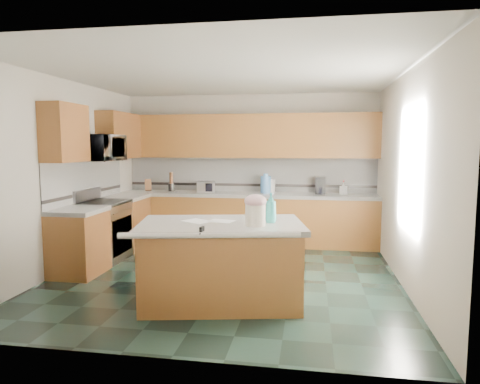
% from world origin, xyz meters
% --- Properties ---
extents(floor, '(4.60, 4.60, 0.00)m').
position_xyz_m(floor, '(0.00, 0.00, 0.00)').
color(floor, black).
rests_on(floor, ground).
extents(ceiling, '(4.60, 4.60, 0.00)m').
position_xyz_m(ceiling, '(0.00, 0.00, 2.70)').
color(ceiling, white).
rests_on(ceiling, ground).
extents(wall_back, '(4.60, 0.04, 2.70)m').
position_xyz_m(wall_back, '(0.00, 2.32, 1.35)').
color(wall_back, beige).
rests_on(wall_back, ground).
extents(wall_front, '(4.60, 0.04, 2.70)m').
position_xyz_m(wall_front, '(0.00, -2.32, 1.35)').
color(wall_front, beige).
rests_on(wall_front, ground).
extents(wall_left, '(0.04, 4.60, 2.70)m').
position_xyz_m(wall_left, '(-2.32, 0.00, 1.35)').
color(wall_left, beige).
rests_on(wall_left, ground).
extents(wall_right, '(0.04, 4.60, 2.70)m').
position_xyz_m(wall_right, '(2.32, 0.00, 1.35)').
color(wall_right, beige).
rests_on(wall_right, ground).
extents(back_base_cab, '(4.60, 0.60, 0.86)m').
position_xyz_m(back_base_cab, '(0.00, 2.00, 0.43)').
color(back_base_cab, '#522D15').
rests_on(back_base_cab, ground).
extents(back_countertop, '(4.60, 0.64, 0.06)m').
position_xyz_m(back_countertop, '(0.00, 2.00, 0.89)').
color(back_countertop, white).
rests_on(back_countertop, back_base_cab).
extents(back_upper_cab, '(4.60, 0.33, 0.78)m').
position_xyz_m(back_upper_cab, '(0.00, 2.13, 1.94)').
color(back_upper_cab, '#522D15').
rests_on(back_upper_cab, wall_back).
extents(back_backsplash, '(4.60, 0.02, 0.63)m').
position_xyz_m(back_backsplash, '(0.00, 2.29, 1.24)').
color(back_backsplash, silver).
rests_on(back_backsplash, back_countertop).
extents(back_accent_band, '(4.60, 0.01, 0.05)m').
position_xyz_m(back_accent_band, '(0.00, 2.28, 1.04)').
color(back_accent_band, black).
rests_on(back_accent_band, back_countertop).
extents(left_base_cab_rear, '(0.60, 0.82, 0.86)m').
position_xyz_m(left_base_cab_rear, '(-2.00, 1.29, 0.43)').
color(left_base_cab_rear, '#522D15').
rests_on(left_base_cab_rear, ground).
extents(left_counter_rear, '(0.64, 0.82, 0.06)m').
position_xyz_m(left_counter_rear, '(-2.00, 1.29, 0.89)').
color(left_counter_rear, white).
rests_on(left_counter_rear, left_base_cab_rear).
extents(left_base_cab_front, '(0.60, 0.72, 0.86)m').
position_xyz_m(left_base_cab_front, '(-2.00, -0.24, 0.43)').
color(left_base_cab_front, '#522D15').
rests_on(left_base_cab_front, ground).
extents(left_counter_front, '(0.64, 0.72, 0.06)m').
position_xyz_m(left_counter_front, '(-2.00, -0.24, 0.89)').
color(left_counter_front, white).
rests_on(left_counter_front, left_base_cab_front).
extents(left_backsplash, '(0.02, 2.30, 0.63)m').
position_xyz_m(left_backsplash, '(-2.29, 0.55, 1.24)').
color(left_backsplash, silver).
rests_on(left_backsplash, wall_left).
extents(left_accent_band, '(0.01, 2.30, 0.05)m').
position_xyz_m(left_accent_band, '(-2.28, 0.55, 1.04)').
color(left_accent_band, black).
rests_on(left_accent_band, wall_left).
extents(left_upper_cab_rear, '(0.33, 1.09, 0.78)m').
position_xyz_m(left_upper_cab_rear, '(-2.13, 1.42, 1.94)').
color(left_upper_cab_rear, '#522D15').
rests_on(left_upper_cab_rear, wall_left).
extents(left_upper_cab_front, '(0.33, 0.72, 0.78)m').
position_xyz_m(left_upper_cab_front, '(-2.13, -0.24, 1.94)').
color(left_upper_cab_front, '#522D15').
rests_on(left_upper_cab_front, wall_left).
extents(range_body, '(0.60, 0.76, 0.88)m').
position_xyz_m(range_body, '(-2.00, 0.50, 0.44)').
color(range_body, '#B7B7BC').
rests_on(range_body, ground).
extents(range_oven_door, '(0.02, 0.68, 0.55)m').
position_xyz_m(range_oven_door, '(-1.71, 0.50, 0.40)').
color(range_oven_door, black).
rests_on(range_oven_door, range_body).
extents(range_cooktop, '(0.62, 0.78, 0.04)m').
position_xyz_m(range_cooktop, '(-2.00, 0.50, 0.90)').
color(range_cooktop, black).
rests_on(range_cooktop, range_body).
extents(range_handle, '(0.02, 0.66, 0.02)m').
position_xyz_m(range_handle, '(-1.68, 0.50, 0.78)').
color(range_handle, '#B7B7BC').
rests_on(range_handle, range_body).
extents(range_backguard, '(0.06, 0.76, 0.18)m').
position_xyz_m(range_backguard, '(-2.26, 0.50, 1.02)').
color(range_backguard, '#B7B7BC').
rests_on(range_backguard, range_body).
extents(microwave, '(0.50, 0.73, 0.41)m').
position_xyz_m(microwave, '(-2.00, 0.50, 1.73)').
color(microwave, '#B7B7BC').
rests_on(microwave, wall_left).
extents(island_base, '(1.87, 1.29, 0.86)m').
position_xyz_m(island_base, '(0.15, -0.96, 0.43)').
color(island_base, '#522D15').
rests_on(island_base, ground).
extents(island_top, '(1.99, 1.41, 0.06)m').
position_xyz_m(island_top, '(0.15, -0.96, 0.89)').
color(island_top, white).
rests_on(island_top, island_base).
extents(island_bullnose, '(1.79, 0.41, 0.06)m').
position_xyz_m(island_bullnose, '(0.15, -1.50, 0.89)').
color(island_bullnose, white).
rests_on(island_bullnose, island_base).
extents(treat_jar, '(0.27, 0.27, 0.23)m').
position_xyz_m(treat_jar, '(0.55, -1.08, 1.03)').
color(treat_jar, white).
rests_on(treat_jar, island_top).
extents(treat_jar_lid, '(0.24, 0.24, 0.15)m').
position_xyz_m(treat_jar_lid, '(0.55, -1.08, 1.19)').
color(treat_jar_lid, beige).
rests_on(treat_jar_lid, treat_jar).
extents(treat_jar_knob, '(0.08, 0.03, 0.03)m').
position_xyz_m(treat_jar_knob, '(0.55, -1.08, 1.24)').
color(treat_jar_knob, tan).
rests_on(treat_jar_knob, treat_jar_lid).
extents(treat_jar_knob_end_l, '(0.04, 0.04, 0.04)m').
position_xyz_m(treat_jar_knob_end_l, '(0.51, -1.08, 1.24)').
color(treat_jar_knob_end_l, tan).
rests_on(treat_jar_knob_end_l, treat_jar_lid).
extents(treat_jar_knob_end_r, '(0.04, 0.04, 0.04)m').
position_xyz_m(treat_jar_knob_end_r, '(0.59, -1.08, 1.24)').
color(treat_jar_knob_end_r, tan).
rests_on(treat_jar_knob_end_r, treat_jar_lid).
extents(soap_bottle_island, '(0.13, 0.13, 0.33)m').
position_xyz_m(soap_bottle_island, '(0.70, -0.86, 1.09)').
color(soap_bottle_island, teal).
rests_on(soap_bottle_island, island_top).
extents(paper_sheet_a, '(0.32, 0.27, 0.00)m').
position_xyz_m(paper_sheet_a, '(0.14, -0.87, 0.92)').
color(paper_sheet_a, white).
rests_on(paper_sheet_a, island_top).
extents(paper_sheet_b, '(0.39, 0.36, 0.00)m').
position_xyz_m(paper_sheet_b, '(-0.13, -0.92, 0.92)').
color(paper_sheet_b, white).
rests_on(paper_sheet_b, island_top).
extents(clamp_body, '(0.03, 0.09, 0.08)m').
position_xyz_m(clamp_body, '(0.06, -1.48, 0.93)').
color(clamp_body, black).
rests_on(clamp_body, island_top).
extents(clamp_handle, '(0.01, 0.06, 0.01)m').
position_xyz_m(clamp_handle, '(0.06, -1.53, 0.91)').
color(clamp_handle, black).
rests_on(clamp_handle, island_top).
extents(knife_block, '(0.17, 0.19, 0.23)m').
position_xyz_m(knife_block, '(-1.88, 2.05, 1.03)').
color(knife_block, '#472814').
rests_on(knife_block, back_countertop).
extents(utensil_crock, '(0.11, 0.11, 0.14)m').
position_xyz_m(utensil_crock, '(-1.44, 2.08, 0.99)').
color(utensil_crock, black).
rests_on(utensil_crock, back_countertop).
extents(utensil_bundle, '(0.07, 0.07, 0.21)m').
position_xyz_m(utensil_bundle, '(-1.44, 2.08, 1.17)').
color(utensil_bundle, '#472814').
rests_on(utensil_bundle, utensil_crock).
extents(toaster_oven, '(0.37, 0.29, 0.19)m').
position_xyz_m(toaster_oven, '(-0.76, 2.05, 1.02)').
color(toaster_oven, '#B7B7BC').
rests_on(toaster_oven, back_countertop).
extents(toaster_oven_door, '(0.29, 0.01, 0.15)m').
position_xyz_m(toaster_oven_door, '(-0.76, 1.95, 1.02)').
color(toaster_oven_door, black).
rests_on(toaster_oven_door, toaster_oven).
extents(paper_towel, '(0.11, 0.11, 0.24)m').
position_xyz_m(paper_towel, '(0.45, 2.10, 1.04)').
color(paper_towel, white).
rests_on(paper_towel, back_countertop).
extents(paper_towel_base, '(0.16, 0.16, 0.01)m').
position_xyz_m(paper_towel_base, '(0.45, 2.10, 0.93)').
color(paper_towel_base, '#B7B7BC').
rests_on(paper_towel_base, back_countertop).
extents(water_jug, '(0.19, 0.19, 0.31)m').
position_xyz_m(water_jug, '(0.34, 2.06, 1.07)').
color(water_jug, '#5590D5').
rests_on(water_jug, back_countertop).
extents(water_jug_neck, '(0.09, 0.09, 0.04)m').
position_xyz_m(water_jug_neck, '(0.34, 2.06, 1.25)').
color(water_jug_neck, '#5590D5').
rests_on(water_jug_neck, water_jug).
extents(coffee_maker, '(0.18, 0.19, 0.30)m').
position_xyz_m(coffee_maker, '(1.31, 2.08, 1.07)').
color(coffee_maker, black).
rests_on(coffee_maker, back_countertop).
extents(coffee_carafe, '(0.12, 0.12, 0.12)m').
position_xyz_m(coffee_carafe, '(1.31, 2.04, 0.98)').
color(coffee_carafe, black).
rests_on(coffee_carafe, back_countertop).
extents(soap_bottle_back, '(0.14, 0.14, 0.22)m').
position_xyz_m(soap_bottle_back, '(1.70, 2.05, 1.03)').
color(soap_bottle_back, white).
rests_on(soap_bottle_back, back_countertop).
extents(soap_back_cap, '(0.02, 0.02, 0.03)m').
position_xyz_m(soap_back_cap, '(1.70, 2.05, 1.15)').
color(soap_back_cap, red).
rests_on(soap_back_cap, soap_bottle_back).
extents(window_light_proxy, '(0.02, 1.40, 1.10)m').
position_xyz_m(window_light_proxy, '(2.29, -0.20, 1.50)').
color(window_light_proxy, white).
rests_on(window_light_proxy, wall_right).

